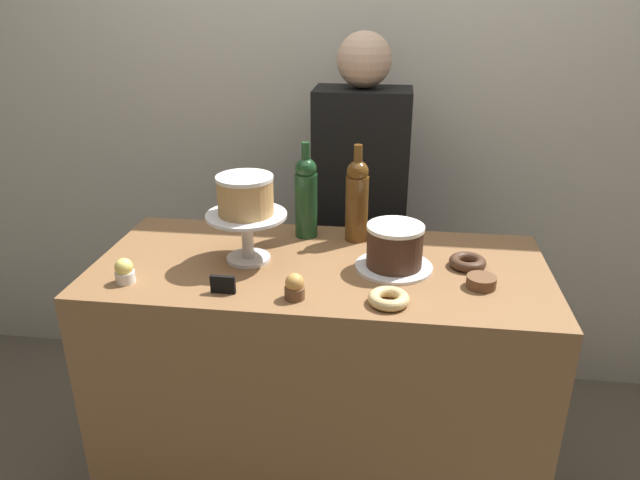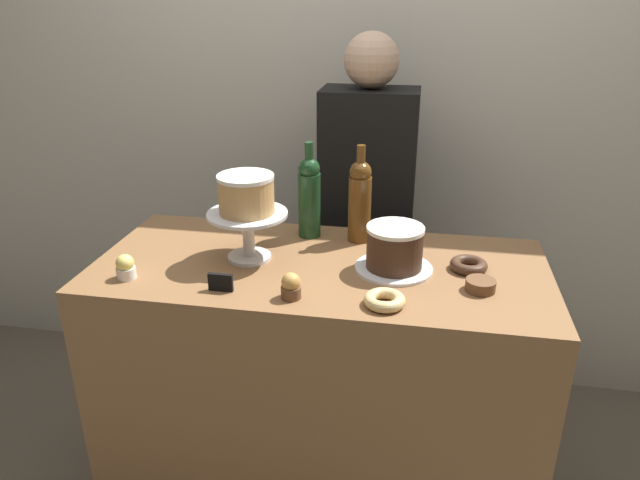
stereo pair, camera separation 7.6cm
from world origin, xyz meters
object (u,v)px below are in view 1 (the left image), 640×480
(cupcake_lemon, at_px, (124,271))
(cookie_stack, at_px, (481,282))
(cake_stand_pedestal, at_px, (247,228))
(chocolate_round_cake, at_px, (395,245))
(white_layer_cake, at_px, (245,195))
(cupcake_caramel, at_px, (295,287))
(wine_bottle_amber, at_px, (357,199))
(barista_figure, at_px, (359,230))
(wine_bottle_green, at_px, (306,196))
(donut_glazed, at_px, (389,299))
(price_sign_chalkboard, at_px, (223,284))
(donut_chocolate, at_px, (467,262))

(cupcake_lemon, bearing_deg, cookie_stack, 5.84)
(cake_stand_pedestal, xyz_separation_m, chocolate_round_cake, (0.45, 0.00, -0.03))
(white_layer_cake, relative_size, cupcake_lemon, 2.30)
(white_layer_cake, bearing_deg, cupcake_caramel, -50.75)
(wine_bottle_amber, distance_m, barista_figure, 0.44)
(white_layer_cake, height_order, wine_bottle_green, wine_bottle_green)
(wine_bottle_green, height_order, cupcake_lemon, wine_bottle_green)
(cupcake_caramel, relative_size, donut_glazed, 0.66)
(wine_bottle_amber, distance_m, cupcake_lemon, 0.76)
(wine_bottle_amber, bearing_deg, wine_bottle_green, 176.75)
(white_layer_cake, distance_m, price_sign_chalkboard, 0.29)
(cupcake_caramel, xyz_separation_m, cookie_stack, (0.51, 0.13, -0.02))
(cupcake_lemon, bearing_deg, wine_bottle_amber, 32.47)
(cake_stand_pedestal, relative_size, donut_glazed, 2.21)
(white_layer_cake, bearing_deg, barista_figure, 61.40)
(cake_stand_pedestal, distance_m, donut_glazed, 0.50)
(white_layer_cake, bearing_deg, wine_bottle_amber, 33.00)
(wine_bottle_amber, bearing_deg, chocolate_round_cake, -57.67)
(wine_bottle_green, height_order, price_sign_chalkboard, wine_bottle_green)
(chocolate_round_cake, bearing_deg, barista_figure, 103.94)
(cookie_stack, bearing_deg, cupcake_caramel, -165.30)
(wine_bottle_green, height_order, cupcake_caramel, wine_bottle_green)
(cupcake_lemon, xyz_separation_m, donut_chocolate, (0.99, 0.23, -0.02))
(cupcake_caramel, relative_size, barista_figure, 0.05)
(cupcake_lemon, xyz_separation_m, cookie_stack, (1.01, 0.10, -0.02))
(white_layer_cake, bearing_deg, chocolate_round_cake, 0.29)
(wine_bottle_green, relative_size, cookie_stack, 3.87)
(cake_stand_pedestal, distance_m, price_sign_chalkboard, 0.24)
(white_layer_cake, xyz_separation_m, cupcake_lemon, (-0.31, -0.20, -0.18))
(donut_glazed, height_order, donut_chocolate, same)
(wine_bottle_amber, relative_size, donut_chocolate, 2.91)
(cupcake_caramel, bearing_deg, price_sign_chalkboard, 178.62)
(donut_chocolate, bearing_deg, wine_bottle_amber, 154.14)
(cupcake_caramel, bearing_deg, wine_bottle_green, 94.64)
(chocolate_round_cake, relative_size, wine_bottle_amber, 0.53)
(cake_stand_pedestal, bearing_deg, wine_bottle_green, 55.56)
(cake_stand_pedestal, relative_size, cupcake_caramel, 3.32)
(cake_stand_pedestal, bearing_deg, cookie_stack, -7.54)
(cake_stand_pedestal, height_order, donut_glazed, cake_stand_pedestal)
(chocolate_round_cake, distance_m, donut_chocolate, 0.23)
(donut_glazed, xyz_separation_m, barista_figure, (-0.13, 0.79, -0.13))
(cookie_stack, xyz_separation_m, price_sign_chalkboard, (-0.72, -0.13, 0.01))
(cake_stand_pedestal, relative_size, price_sign_chalkboard, 3.53)
(wine_bottle_amber, relative_size, wine_bottle_green, 1.00)
(wine_bottle_green, bearing_deg, barista_figure, 65.40)
(cookie_stack, distance_m, barista_figure, 0.78)
(wine_bottle_green, xyz_separation_m, cupcake_caramel, (0.04, -0.44, -0.11))
(wine_bottle_green, bearing_deg, price_sign_chalkboard, -110.74)
(cake_stand_pedestal, xyz_separation_m, donut_chocolate, (0.67, 0.04, -0.09))
(donut_glazed, bearing_deg, price_sign_chalkboard, 179.71)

